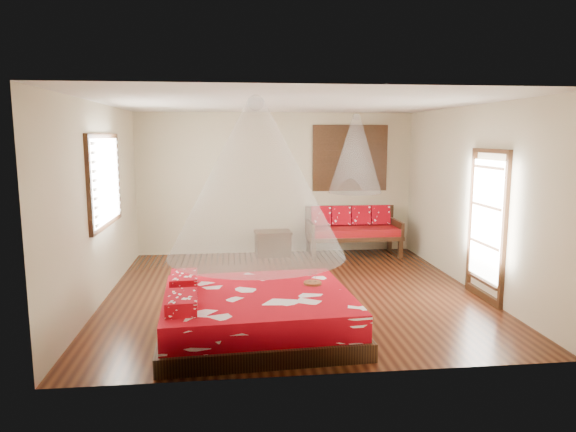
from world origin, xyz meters
name	(u,v)px	position (x,y,z in m)	size (l,w,h in m)	color
room	(293,200)	(0.00, 0.00, 1.40)	(5.54, 5.54, 2.84)	black
bed	(256,313)	(-0.64, -1.60, 0.25)	(2.39, 2.18, 0.65)	black
daybed	(353,228)	(1.49, 2.38, 0.52)	(1.82, 0.81, 0.95)	black
storage_chest	(273,243)	(-0.10, 2.45, 0.25)	(0.73, 0.56, 0.49)	black
shutter_panel	(350,158)	(1.49, 2.72, 1.90)	(1.52, 0.06, 1.32)	black
window_left	(105,180)	(-2.71, 0.20, 1.70)	(0.10, 1.74, 1.34)	black
glazed_door	(487,226)	(2.72, -0.60, 1.07)	(0.08, 1.02, 2.16)	black
wine_tray	(313,280)	(0.09, -1.31, 0.55)	(0.23, 0.23, 0.19)	brown
mosquito_net_main	(256,179)	(-0.61, -1.60, 1.85)	(2.06, 2.06, 1.80)	white
mosquito_net_daybed	(356,154)	(1.49, 2.25, 2.00)	(1.03, 1.03, 1.50)	white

